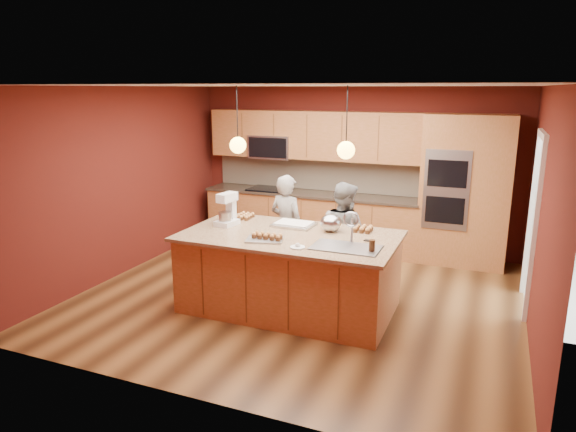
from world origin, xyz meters
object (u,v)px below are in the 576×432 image
at_px(stand_mixer, 227,211).
at_px(mixing_bowl, 331,223).
at_px(island, 291,271).
at_px(person_right, 343,235).
at_px(person_left, 287,227).

xyz_separation_m(stand_mixer, mixing_bowl, (1.33, 0.21, -0.07)).
height_order(island, mixing_bowl, island).
xyz_separation_m(person_right, mixing_bowl, (0.03, -0.66, 0.33)).
relative_size(person_left, person_right, 1.03).
bearing_deg(island, person_right, 68.94).
distance_m(island, person_left, 1.11).
bearing_deg(stand_mixer, island, 1.72).
relative_size(island, stand_mixer, 6.22).
distance_m(person_left, mixing_bowl, 1.12).
bearing_deg(person_right, mixing_bowl, 116.55).
height_order(person_left, mixing_bowl, person_left).
relative_size(stand_mixer, mixing_bowl, 1.59).
distance_m(person_right, mixing_bowl, 0.74).
relative_size(person_right, mixing_bowl, 5.55).
bearing_deg(stand_mixer, mixing_bowl, 17.66).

